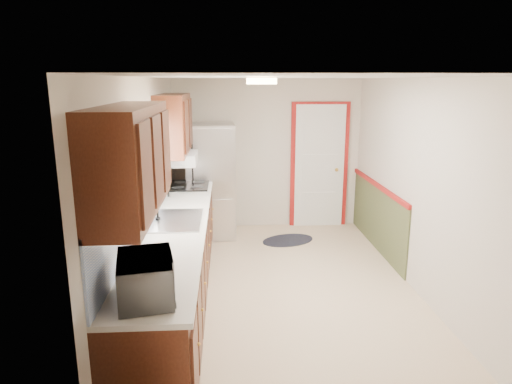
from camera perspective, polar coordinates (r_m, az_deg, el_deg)
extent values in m
cube|color=beige|center=(5.39, 3.73, -12.31)|extent=(3.20, 5.20, 0.12)
cube|color=white|center=(4.84, 4.18, 14.15)|extent=(3.20, 5.20, 0.12)
cube|color=beige|center=(7.42, 1.42, 4.72)|extent=(3.20, 0.10, 2.40)
cube|color=beige|center=(2.65, 11.15, -12.52)|extent=(3.20, 0.10, 2.40)
cube|color=beige|center=(5.01, -13.33, -0.06)|extent=(0.10, 5.20, 2.40)
cube|color=beige|center=(5.38, 19.98, 0.43)|extent=(0.10, 5.20, 2.40)
cube|color=#3E1A0E|center=(4.92, -9.93, -9.37)|extent=(0.60, 4.00, 0.90)
cube|color=silver|center=(4.75, -9.98, -4.15)|extent=(0.63, 4.00, 0.04)
cube|color=#6297EF|center=(4.72, -13.79, -0.75)|extent=(0.02, 4.00, 0.55)
cube|color=#3E1A0E|center=(3.31, -15.43, 3.90)|extent=(0.35, 1.40, 0.75)
cube|color=#3E1A0E|center=(5.96, -10.26, 8.35)|extent=(0.35, 1.20, 0.75)
cube|color=white|center=(4.73, -13.83, 4.31)|extent=(0.02, 1.00, 0.90)
cube|color=#BF6F23|center=(4.68, -13.52, 8.56)|extent=(0.05, 1.12, 0.24)
cube|color=#B7B7BC|center=(4.84, -9.93, -3.50)|extent=(0.52, 0.82, 0.02)
cube|color=white|center=(6.06, -9.56, 4.17)|extent=(0.45, 0.60, 0.15)
cube|color=maroon|center=(7.54, 7.89, 3.20)|extent=(0.94, 0.05, 2.08)
cube|color=white|center=(7.52, 7.93, 3.17)|extent=(0.80, 0.04, 2.00)
cube|color=#424929|center=(6.78, 14.90, -3.12)|extent=(0.02, 2.30, 0.90)
cube|color=maroon|center=(6.66, 15.04, 0.75)|extent=(0.04, 2.30, 0.06)
cylinder|color=#FFD88C|center=(4.61, 0.71, 13.71)|extent=(0.30, 0.30, 0.06)
imported|color=white|center=(3.15, -13.62, -9.89)|extent=(0.39, 0.58, 0.36)
cube|color=#B7B7BC|center=(7.01, -5.67, 1.39)|extent=(0.76, 0.72, 1.74)
cylinder|color=black|center=(6.68, -7.84, -0.07)|extent=(0.02, 0.02, 1.22)
ellipsoid|color=black|center=(6.98, 4.00, -6.03)|extent=(0.94, 0.78, 0.01)
cube|color=black|center=(6.38, -8.42, 0.80)|extent=(0.55, 0.66, 0.02)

